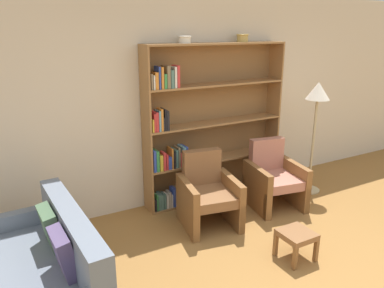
% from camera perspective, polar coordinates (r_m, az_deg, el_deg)
% --- Properties ---
extents(wall_back, '(12.00, 0.06, 2.75)m').
position_cam_1_polar(wall_back, '(5.14, 1.04, 6.76)').
color(wall_back, beige).
rests_on(wall_back, ground).
extents(bookshelf, '(2.05, 0.30, 2.13)m').
position_cam_1_polar(bookshelf, '(5.07, 1.84, 2.78)').
color(bookshelf, olive).
rests_on(bookshelf, ground).
extents(bowl_terracotta, '(0.17, 0.17, 0.09)m').
position_cam_1_polar(bowl_terracotta, '(4.74, -1.14, 15.71)').
color(bowl_terracotta, silver).
rests_on(bowl_terracotta, bookshelf).
extents(bowl_cream, '(0.17, 0.17, 0.10)m').
position_cam_1_polar(bowl_cream, '(5.21, 7.70, 15.79)').
color(bowl_cream, tan).
rests_on(bowl_cream, bookshelf).
extents(couch, '(0.99, 1.67, 0.84)m').
position_cam_1_polar(couch, '(3.59, -22.25, -18.43)').
color(couch, slate).
rests_on(couch, ground).
extents(armchair_leather, '(0.75, 0.78, 0.88)m').
position_cam_1_polar(armchair_leather, '(4.58, 2.43, -7.66)').
color(armchair_leather, brown).
rests_on(armchair_leather, ground).
extents(armchair_cushioned, '(0.75, 0.78, 0.88)m').
position_cam_1_polar(armchair_cushioned, '(5.15, 12.33, -5.14)').
color(armchair_cushioned, brown).
rests_on(armchair_cushioned, ground).
extents(floor_lamp, '(0.33, 0.33, 1.61)m').
position_cam_1_polar(floor_lamp, '(5.50, 18.53, 6.24)').
color(floor_lamp, tan).
rests_on(floor_lamp, ground).
extents(footstool, '(0.33, 0.33, 0.31)m').
position_cam_1_polar(footstool, '(4.12, 15.63, -13.50)').
color(footstool, brown).
rests_on(footstool, ground).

